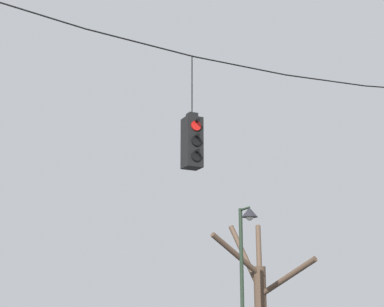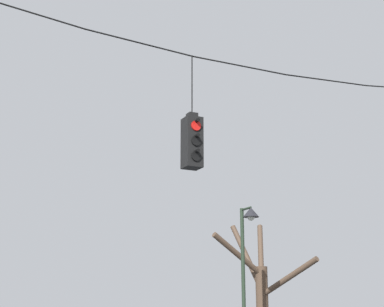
% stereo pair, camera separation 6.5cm
% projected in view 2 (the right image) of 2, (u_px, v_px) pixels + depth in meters
% --- Properties ---
extents(span_wire, '(15.82, 0.03, 0.78)m').
position_uv_depth(span_wire, '(241.00, 55.00, 12.48)').
color(span_wire, black).
extents(traffic_light_over_intersection, '(0.34, 0.46, 2.34)m').
position_uv_depth(traffic_light_over_intersection, '(192.00, 142.00, 11.47)').
color(traffic_light_over_intersection, black).
extents(street_lamp, '(0.51, 0.87, 5.07)m').
position_uv_depth(street_lamp, '(248.00, 246.00, 18.27)').
color(street_lamp, '#233323').
rests_on(street_lamp, ground_plane).
extents(bare_tree, '(3.00, 3.85, 5.09)m').
position_uv_depth(bare_tree, '(261.00, 294.00, 20.84)').
color(bare_tree, brown).
rests_on(bare_tree, ground_plane).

